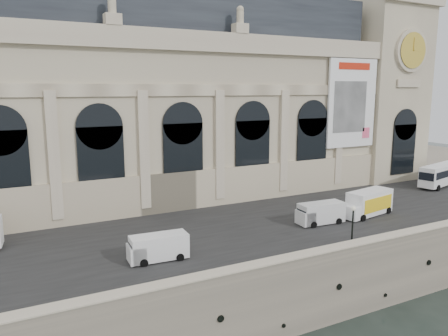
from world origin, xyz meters
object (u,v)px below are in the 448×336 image
at_px(bus_right, 443,174).
at_px(box_truck, 367,203).
at_px(van_b, 155,248).
at_px(lamp_right, 352,228).
at_px(van_c, 319,213).

bearing_deg(bus_right, box_truck, -163.93).
bearing_deg(van_b, box_truck, 3.56).
bearing_deg(lamp_right, box_truck, 38.00).
height_order(van_b, box_truck, box_truck).
relative_size(van_b, lamp_right, 1.28).
xyz_separation_m(van_c, lamp_right, (-2.18, -7.54, 0.85)).
bearing_deg(bus_right, van_c, -167.76).
bearing_deg(van_c, van_b, -175.05).
height_order(van_c, lamp_right, lamp_right).
distance_m(van_c, box_truck, 7.44).
xyz_separation_m(van_b, lamp_right, (17.70, -5.82, 0.90)).
relative_size(van_b, box_truck, 0.69).
bearing_deg(box_truck, van_b, -176.44).
bearing_deg(box_truck, van_c, 179.83).
xyz_separation_m(bus_right, van_c, (-30.41, -6.60, -0.71)).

